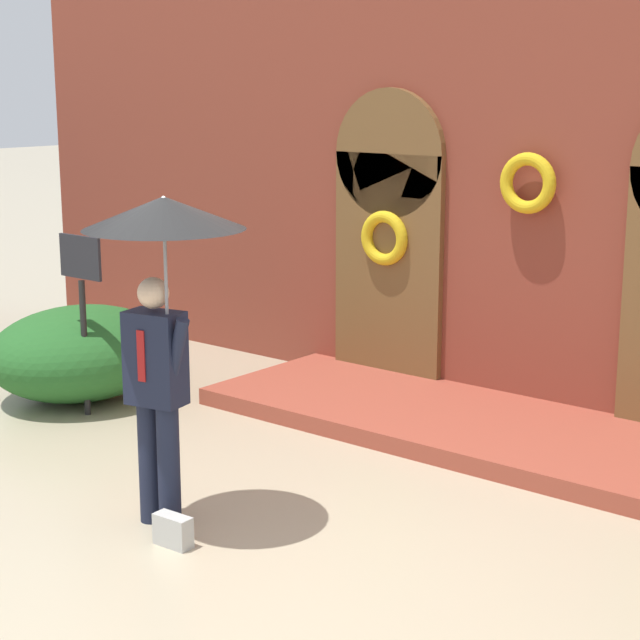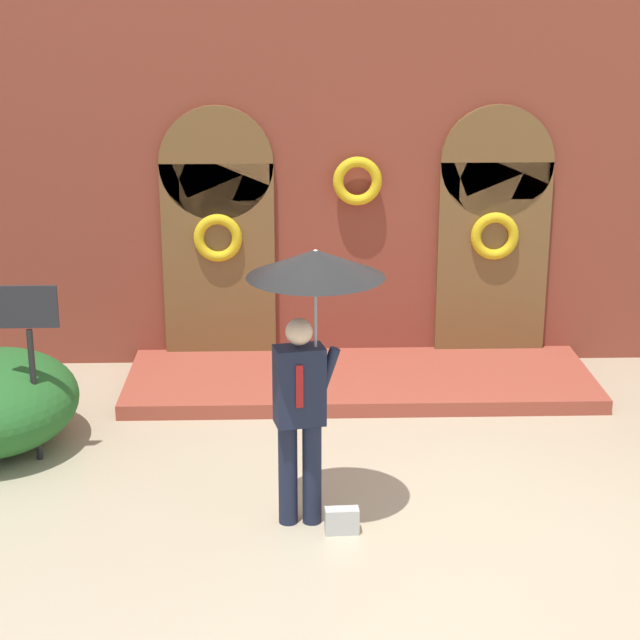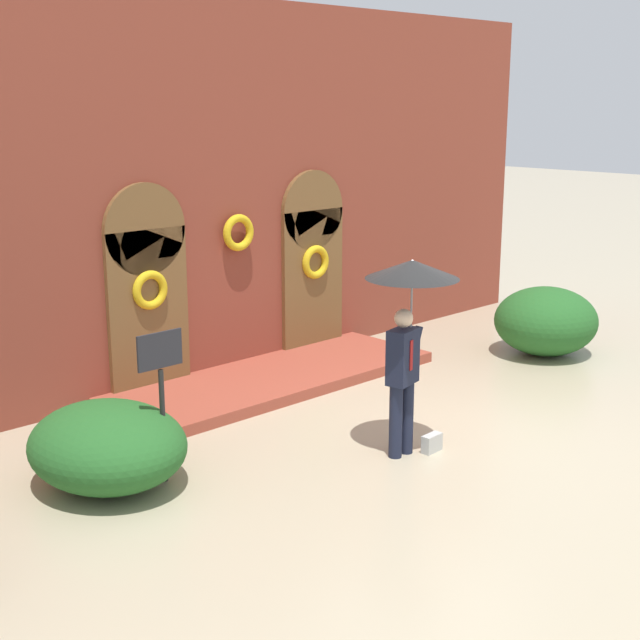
# 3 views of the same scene
# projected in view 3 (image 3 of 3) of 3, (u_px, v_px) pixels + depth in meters

# --- Properties ---
(ground_plane) EXTENTS (80.00, 80.00, 0.00)m
(ground_plane) POSITION_uv_depth(u_px,v_px,m) (433.00, 438.00, 11.24)
(ground_plane) COLOR tan
(building_facade) EXTENTS (14.00, 2.30, 5.60)m
(building_facade) POSITION_uv_depth(u_px,v_px,m) (225.00, 199.00, 13.51)
(building_facade) COLOR brown
(building_facade) RESTS_ON ground
(person_with_umbrella) EXTENTS (1.10, 1.10, 2.36)m
(person_with_umbrella) POSITION_uv_depth(u_px,v_px,m) (410.00, 298.00, 10.31)
(person_with_umbrella) COLOR #191E33
(person_with_umbrella) RESTS_ON ground
(handbag) EXTENTS (0.29, 0.13, 0.22)m
(handbag) POSITION_uv_depth(u_px,v_px,m) (432.00, 443.00, 10.77)
(handbag) COLOR #B7B7B2
(handbag) RESTS_ON ground
(sign_post) EXTENTS (0.56, 0.06, 1.72)m
(sign_post) POSITION_uv_depth(u_px,v_px,m) (161.00, 382.00, 9.70)
(sign_post) COLOR black
(sign_post) RESTS_ON ground
(shrub_left) EXTENTS (1.66, 1.91, 0.92)m
(shrub_left) POSITION_uv_depth(u_px,v_px,m) (108.00, 446.00, 9.77)
(shrub_left) COLOR #235B23
(shrub_left) RESTS_ON ground
(shrub_right) EXTENTS (1.74, 1.68, 1.13)m
(shrub_right) POSITION_uv_depth(u_px,v_px,m) (546.00, 321.00, 14.82)
(shrub_right) COLOR #235B23
(shrub_right) RESTS_ON ground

